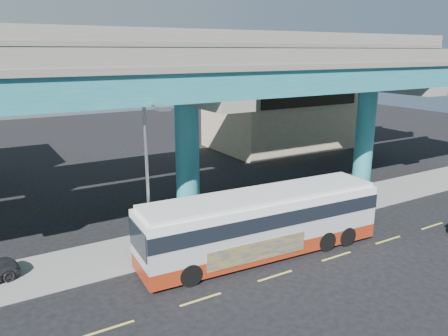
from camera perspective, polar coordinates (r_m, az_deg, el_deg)
ground at (r=21.76m, az=6.20°, el=-13.51°), size 120.00×120.00×0.00m
sidewalk at (r=25.86m, az=-1.17°, el=-8.41°), size 70.00×4.00×0.15m
lane_markings at (r=21.55m, az=6.69°, el=-13.81°), size 58.00×0.12×0.01m
viaduct at (r=26.95m, az=-5.15°, el=12.38°), size 52.00×12.40×11.70m
building_beige at (r=48.80m, az=7.14°, el=6.86°), size 14.00×10.23×7.00m
transit_bus at (r=22.82m, az=5.02°, el=-6.92°), size 13.32×3.61×3.38m
street_lamp at (r=20.50m, az=-9.53°, el=0.91°), size 0.50×2.64×8.18m
stop_sign at (r=27.22m, az=10.25°, el=-3.62°), size 0.51×0.49×2.28m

